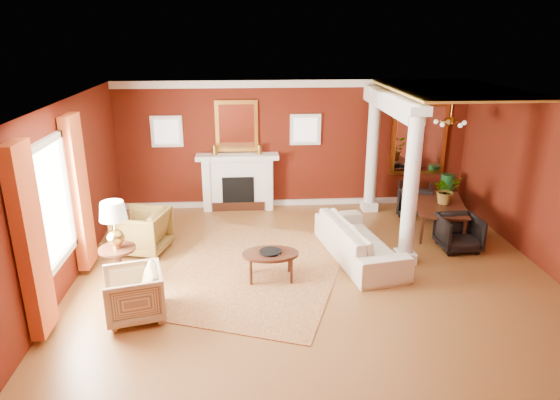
{
  "coord_description": "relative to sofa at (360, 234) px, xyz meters",
  "views": [
    {
      "loc": [
        -1.1,
        -7.64,
        4.0
      ],
      "look_at": [
        -0.53,
        0.53,
        1.15
      ],
      "focal_mm": 32.0,
      "sensor_mm": 36.0,
      "label": 1
    }
  ],
  "objects": [
    {
      "name": "ground",
      "position": [
        -0.91,
        -0.52,
        -0.46
      ],
      "size": [
        8.0,
        8.0,
        0.0
      ],
      "primitive_type": "plane",
      "color": "brown",
      "rests_on": "ground"
    },
    {
      "name": "room_shell",
      "position": [
        -0.91,
        -0.52,
        1.56
      ],
      "size": [
        8.04,
        7.04,
        2.92
      ],
      "color": "#55120B",
      "rests_on": "ground"
    },
    {
      "name": "fireplace",
      "position": [
        -2.21,
        2.8,
        0.18
      ],
      "size": [
        1.85,
        0.42,
        1.29
      ],
      "color": "white",
      "rests_on": "ground"
    },
    {
      "name": "overmantel_mirror",
      "position": [
        -2.21,
        2.94,
        1.44
      ],
      "size": [
        0.95,
        0.07,
        1.15
      ],
      "color": "gold",
      "rests_on": "fireplace"
    },
    {
      "name": "flank_window_left",
      "position": [
        -3.76,
        2.95,
        1.34
      ],
      "size": [
        0.7,
        0.07,
        0.7
      ],
      "color": "white",
      "rests_on": "room_shell"
    },
    {
      "name": "flank_window_right",
      "position": [
        -0.66,
        2.95,
        1.34
      ],
      "size": [
        0.7,
        0.07,
        0.7
      ],
      "color": "white",
      "rests_on": "room_shell"
    },
    {
      "name": "left_window",
      "position": [
        -4.8,
        -1.12,
        0.96
      ],
      "size": [
        0.21,
        2.55,
        2.6
      ],
      "color": "white",
      "rests_on": "room_shell"
    },
    {
      "name": "column_front",
      "position": [
        0.79,
        -0.22,
        0.96
      ],
      "size": [
        0.36,
        0.36,
        2.8
      ],
      "color": "white",
      "rests_on": "ground"
    },
    {
      "name": "column_back",
      "position": [
        0.79,
        2.48,
        0.96
      ],
      "size": [
        0.36,
        0.36,
        2.8
      ],
      "color": "white",
      "rests_on": "ground"
    },
    {
      "name": "header_beam",
      "position": [
        0.79,
        1.38,
        2.16
      ],
      "size": [
        0.3,
        3.2,
        0.32
      ],
      "primitive_type": "cube",
      "color": "white",
      "rests_on": "column_front"
    },
    {
      "name": "amber_ceiling",
      "position": [
        1.94,
        1.23,
        2.41
      ],
      "size": [
        2.3,
        3.4,
        0.04
      ],
      "primitive_type": "cube",
      "color": "gold",
      "rests_on": "room_shell"
    },
    {
      "name": "dining_mirror",
      "position": [
        1.99,
        2.94,
        1.09
      ],
      "size": [
        1.3,
        0.07,
        1.7
      ],
      "color": "gold",
      "rests_on": "room_shell"
    },
    {
      "name": "chandelier",
      "position": [
        1.99,
        1.28,
        1.79
      ],
      "size": [
        0.6,
        0.62,
        0.75
      ],
      "color": "#AC8536",
      "rests_on": "room_shell"
    },
    {
      "name": "crown_trim",
      "position": [
        -0.91,
        2.94,
        2.36
      ],
      "size": [
        8.0,
        0.08,
        0.16
      ],
      "primitive_type": "cube",
      "color": "white",
      "rests_on": "room_shell"
    },
    {
      "name": "base_trim",
      "position": [
        -0.91,
        2.94,
        -0.4
      ],
      "size": [
        8.0,
        0.08,
        0.12
      ],
      "primitive_type": "cube",
      "color": "white",
      "rests_on": "ground"
    },
    {
      "name": "rug",
      "position": [
        -1.92,
        -0.37,
        -0.45
      ],
      "size": [
        3.92,
        4.49,
        0.02
      ],
      "primitive_type": "cube",
      "rotation": [
        0.0,
        0.0,
        -0.34
      ],
      "color": "maroon",
      "rests_on": "ground"
    },
    {
      "name": "sofa",
      "position": [
        0.0,
        0.0,
        0.0
      ],
      "size": [
        1.11,
        2.45,
        0.92
      ],
      "primitive_type": "imported",
      "rotation": [
        0.0,
        0.0,
        1.75
      ],
      "color": "beige",
      "rests_on": "ground"
    },
    {
      "name": "armchair_leopard",
      "position": [
        -3.97,
        0.54,
        -0.01
      ],
      "size": [
        1.02,
        1.06,
        0.9
      ],
      "primitive_type": "imported",
      "rotation": [
        0.0,
        0.0,
        -1.84
      ],
      "color": "black",
      "rests_on": "ground"
    },
    {
      "name": "armchair_stripe",
      "position": [
        -3.67,
        -1.72,
        -0.05
      ],
      "size": [
        0.92,
        0.95,
        0.82
      ],
      "primitive_type": "imported",
      "rotation": [
        0.0,
        0.0,
        -1.32
      ],
      "color": "tan",
      "rests_on": "ground"
    },
    {
      "name": "coffee_table",
      "position": [
        -1.65,
        -0.69,
        -0.03
      ],
      "size": [
        0.94,
        0.94,
        0.48
      ],
      "rotation": [
        0.0,
        0.0,
        -0.42
      ],
      "color": "black",
      "rests_on": "ground"
    },
    {
      "name": "coffee_book",
      "position": [
        -1.66,
        -0.74,
        0.12
      ],
      "size": [
        0.15,
        0.03,
        0.2
      ],
      "primitive_type": "imported",
      "rotation": [
        0.0,
        0.0,
        0.09
      ],
      "color": "black",
      "rests_on": "coffee_table"
    },
    {
      "name": "side_table",
      "position": [
        -4.1,
        -0.76,
        0.51
      ],
      "size": [
        0.58,
        0.58,
        1.45
      ],
      "rotation": [
        0.0,
        0.0,
        0.37
      ],
      "color": "black",
      "rests_on": "ground"
    },
    {
      "name": "dining_table",
      "position": [
        1.94,
        1.16,
        0.01
      ],
      "size": [
        1.0,
        1.8,
        0.95
      ],
      "primitive_type": "imported",
      "rotation": [
        0.0,
        0.0,
        1.32
      ],
      "color": "black",
      "rests_on": "ground"
    },
    {
      "name": "dining_chair_near",
      "position": [
        1.95,
        0.23,
        -0.1
      ],
      "size": [
        0.74,
        0.7,
        0.73
      ],
      "primitive_type": "imported",
      "rotation": [
        0.0,
        0.0,
        0.04
      ],
      "color": "black",
      "rests_on": "ground"
    },
    {
      "name": "dining_chair_far",
      "position": [
        1.73,
        2.16,
        -0.08
      ],
      "size": [
        0.92,
        0.89,
        0.76
      ],
      "primitive_type": "imported",
      "rotation": [
        0.0,
        0.0,
        2.81
      ],
      "color": "black",
      "rests_on": "ground"
    },
    {
      "name": "green_urn",
      "position": [
        2.59,
        2.48,
        -0.14
      ],
      "size": [
        0.34,
        0.34,
        0.82
      ],
      "color": "#15421A",
      "rests_on": "ground"
    },
    {
      "name": "potted_plant",
      "position": [
        2.0,
        1.14,
        0.71
      ],
      "size": [
        0.66,
        0.7,
        0.45
      ],
      "primitive_type": "imported",
      "rotation": [
        0.0,
        0.0,
        0.27
      ],
      "color": "#26591E",
      "rests_on": "dining_table"
    }
  ]
}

